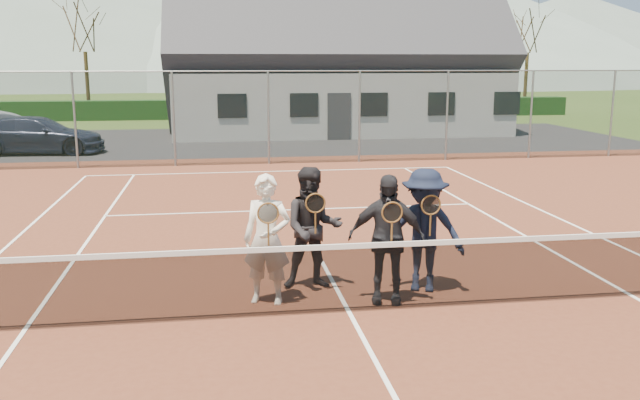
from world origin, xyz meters
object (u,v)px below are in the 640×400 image
object	(u,v)px
player_a	(267,239)
player_c	(386,239)
tennis_net	(349,275)
clubhouse	(335,47)
car_b	(8,131)
player_d	(424,230)
player_b	(313,228)
car_c	(38,135)

from	to	relation	value
player_a	player_c	world-z (taller)	same
tennis_net	player_a	bearing A→B (deg)	152.51
clubhouse	player_c	size ratio (longest dim) A/B	8.67
car_b	player_d	xyz separation A→B (m)	(10.77, -18.13, 0.20)
clubhouse	tennis_net	bearing A→B (deg)	-99.46
car_b	player_c	bearing A→B (deg)	-173.09
player_b	player_d	size ratio (longest dim) A/B	1.00
car_c	player_c	bearing A→B (deg)	-148.76
car_b	player_b	xyz separation A→B (m)	(9.20, -17.76, 0.21)
tennis_net	player_d	world-z (taller)	player_d
player_c	player_d	world-z (taller)	same
car_c	player_b	distance (m)	18.04
player_a	player_c	xyz separation A→B (m)	(1.62, -0.20, -0.00)
car_c	clubhouse	xyz separation A→B (m)	(12.09, 6.63, 3.32)
car_b	clubhouse	xyz separation A→B (m)	(13.53, 5.16, 3.27)
player_c	player_d	size ratio (longest dim) A/B	1.00
car_b	player_c	xyz separation A→B (m)	(10.12, -18.50, 0.21)
car_b	player_c	size ratio (longest dim) A/B	2.41
car_b	clubhouse	world-z (taller)	clubhouse
player_c	clubhouse	bearing A→B (deg)	81.79
car_c	tennis_net	distance (m)	19.16
player_a	player_b	bearing A→B (deg)	37.32
player_d	player_c	bearing A→B (deg)	-150.09
tennis_net	player_c	xyz separation A→B (m)	(0.59, 0.34, 0.38)
player_a	car_c	bearing A→B (deg)	112.72
player_b	player_d	distance (m)	1.61
player_a	tennis_net	bearing A→B (deg)	-27.49
player_c	player_d	distance (m)	0.75
clubhouse	player_b	xyz separation A→B (m)	(-4.33, -22.92, -3.07)
player_b	player_c	xyz separation A→B (m)	(0.92, -0.74, 0.00)
car_b	player_a	distance (m)	20.18
car_c	tennis_net	bearing A→B (deg)	-150.78
clubhouse	player_c	xyz separation A→B (m)	(-3.41, -23.66, -3.07)
car_c	player_a	world-z (taller)	player_a
car_c	player_b	size ratio (longest dim) A/B	2.58
player_b	player_d	world-z (taller)	same
car_c	clubhouse	bearing A→B (deg)	-57.01
player_c	car_c	bearing A→B (deg)	116.99
tennis_net	player_d	distance (m)	1.48
player_b	player_c	bearing A→B (deg)	-39.07
player_b	player_d	bearing A→B (deg)	-13.19
tennis_net	player_c	size ratio (longest dim) A/B	6.49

